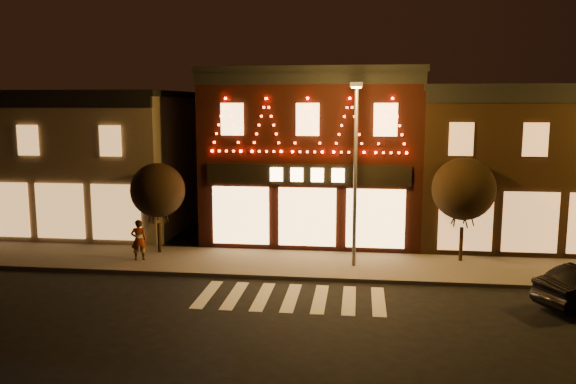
# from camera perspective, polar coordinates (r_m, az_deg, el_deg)

# --- Properties ---
(ground) EXTENTS (120.00, 120.00, 0.00)m
(ground) POSITION_cam_1_polar(r_m,az_deg,el_deg) (16.77, -1.36, -14.81)
(ground) COLOR black
(ground) RESTS_ON ground
(sidewalk_far) EXTENTS (44.00, 4.00, 0.15)m
(sidewalk_far) POSITION_cam_1_polar(r_m,az_deg,el_deg) (24.13, 6.22, -7.25)
(sidewalk_far) COLOR #47423D
(sidewalk_far) RESTS_ON ground
(building_left) EXTENTS (12.20, 8.28, 7.30)m
(building_left) POSITION_cam_1_polar(r_m,az_deg,el_deg) (33.09, -20.45, 2.92)
(building_left) COLOR #706050
(building_left) RESTS_ON ground
(building_pulp) EXTENTS (10.20, 8.34, 8.30)m
(building_pulp) POSITION_cam_1_polar(r_m,az_deg,el_deg) (29.38, 2.64, 3.78)
(building_pulp) COLOR black
(building_pulp) RESTS_ON ground
(building_right_a) EXTENTS (9.20, 8.28, 7.50)m
(building_right_a) POSITION_cam_1_polar(r_m,az_deg,el_deg) (30.21, 20.92, 2.58)
(building_right_a) COLOR #342112
(building_right_a) RESTS_ON ground
(streetlamp_mid) EXTENTS (0.46, 1.67, 7.36)m
(streetlamp_mid) POSITION_cam_1_polar(r_m,az_deg,el_deg) (22.95, 6.65, 3.10)
(streetlamp_mid) COLOR #59595E
(streetlamp_mid) RESTS_ON sidewalk_far
(tree_left) EXTENTS (2.38, 2.38, 3.97)m
(tree_left) POSITION_cam_1_polar(r_m,az_deg,el_deg) (25.95, -12.70, 0.17)
(tree_left) COLOR black
(tree_left) RESTS_ON sidewalk_far
(tree_right) EXTENTS (2.60, 2.60, 4.34)m
(tree_right) POSITION_cam_1_polar(r_m,az_deg,el_deg) (24.99, 16.89, 0.28)
(tree_right) COLOR black
(tree_right) RESTS_ON sidewalk_far
(pedestrian) EXTENTS (0.74, 0.62, 1.73)m
(pedestrian) POSITION_cam_1_polar(r_m,az_deg,el_deg) (25.21, -14.48, -4.58)
(pedestrian) COLOR gray
(pedestrian) RESTS_ON sidewalk_far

